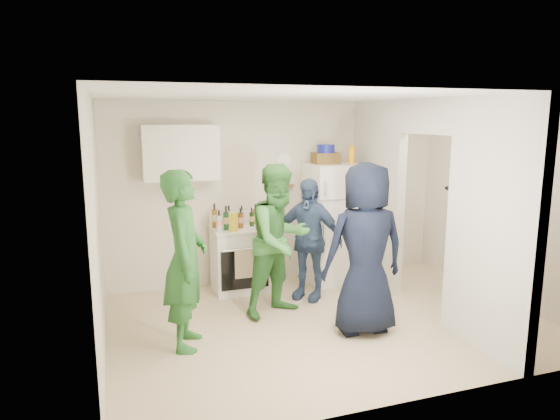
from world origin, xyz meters
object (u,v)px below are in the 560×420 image
object	(u,v)px
person_green_left	(185,260)
person_navy	(365,249)
person_green_center	(280,240)
yellow_cup_stack_top	(352,155)
fridge	(332,223)
stove	(239,259)
person_nook	(467,237)
blue_bowl	(326,149)
wicker_basket	(326,158)
person_denim	(308,239)

from	to	relation	value
person_green_left	person_navy	xyz separation A→B (m)	(1.86, -0.26, 0.02)
person_green_center	yellow_cup_stack_top	bearing A→B (deg)	10.87
person_green_center	person_navy	xyz separation A→B (m)	(0.69, -0.77, 0.03)
fridge	person_navy	bearing A→B (deg)	-103.18
yellow_cup_stack_top	person_green_left	xyz separation A→B (m)	(-2.47, -1.32, -0.89)
stove	person_navy	world-z (taller)	person_navy
yellow_cup_stack_top	person_green_left	size ratio (longest dim) A/B	0.14
person_green_left	person_nook	bearing A→B (deg)	-71.93
blue_bowl	person_nook	size ratio (longest dim) A/B	0.15
stove	blue_bowl	distance (m)	1.90
person_navy	fridge	bearing A→B (deg)	-99.71
stove	person_green_left	size ratio (longest dim) A/B	0.48
yellow_cup_stack_top	person_navy	size ratio (longest dim) A/B	0.14
wicker_basket	person_denim	bearing A→B (deg)	-129.29
stove	person_green_center	distance (m)	1.08
blue_bowl	person_nook	bearing A→B (deg)	-42.09
person_green_left	blue_bowl	bearing A→B (deg)	-40.92
person_green_left	person_green_center	world-z (taller)	person_green_left
blue_bowl	yellow_cup_stack_top	distance (m)	0.36
blue_bowl	fridge	bearing A→B (deg)	-26.57
blue_bowl	person_green_center	xyz separation A→B (m)	(-0.98, -0.96, -0.98)
wicker_basket	yellow_cup_stack_top	world-z (taller)	yellow_cup_stack_top
blue_bowl	person_denim	distance (m)	1.33
person_nook	fridge	bearing A→B (deg)	-101.47
person_green_center	person_denim	size ratio (longest dim) A/B	1.14
yellow_cup_stack_top	wicker_basket	bearing A→B (deg)	154.89
yellow_cup_stack_top	person_navy	bearing A→B (deg)	-111.19
person_denim	stove	bearing A→B (deg)	-171.26
person_denim	person_navy	size ratio (longest dim) A/B	0.84
stove	person_navy	xyz separation A→B (m)	(0.95, -1.71, 0.49)
wicker_basket	yellow_cup_stack_top	distance (m)	0.36
fridge	wicker_basket	world-z (taller)	wicker_basket
person_green_left	person_navy	world-z (taller)	person_navy
fridge	blue_bowl	size ratio (longest dim) A/B	6.93
stove	person_green_left	bearing A→B (deg)	-122.10
yellow_cup_stack_top	person_green_center	world-z (taller)	yellow_cup_stack_top
person_nook	person_navy	bearing A→B (deg)	-42.82
wicker_basket	person_green_left	distance (m)	2.74
yellow_cup_stack_top	person_green_center	bearing A→B (deg)	-148.08
yellow_cup_stack_top	person_nook	size ratio (longest dim) A/B	0.15
fridge	person_navy	world-z (taller)	person_navy
person_green_center	person_nook	world-z (taller)	person_green_center
yellow_cup_stack_top	blue_bowl	bearing A→B (deg)	154.89
stove	person_green_center	bearing A→B (deg)	-74.78
blue_bowl	person_green_center	world-z (taller)	blue_bowl
fridge	person_green_left	xyz separation A→B (m)	(-2.25, -1.42, 0.07)
person_green_left	wicker_basket	bearing A→B (deg)	-40.92
person_green_center	fridge	bearing A→B (deg)	19.03
wicker_basket	blue_bowl	distance (m)	0.13
person_denim	person_nook	size ratio (longest dim) A/B	0.95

